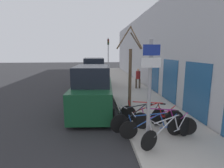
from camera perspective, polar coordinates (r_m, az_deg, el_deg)
ground_plane at (r=13.30m, az=-4.67°, el=-2.85°), size 80.00×80.00×0.00m
sidewalk_curb at (r=16.26m, az=4.37°, el=-0.14°), size 3.20×32.00×0.15m
building_facade at (r=16.28m, az=10.78°, el=10.87°), size 0.23×32.00×6.50m
signpost at (r=5.26m, az=12.13°, el=-2.01°), size 0.57×0.13×3.25m
bicycle_0 at (r=6.09m, az=18.09°, el=-14.58°), size 2.12×1.09×0.87m
bicycle_1 at (r=6.30m, az=13.16°, el=-13.47°), size 2.32×0.44×0.87m
bicycle_2 at (r=6.79m, az=16.38°, el=-11.74°), size 2.09×0.92×0.89m
bicycle_3 at (r=6.83m, az=9.09°, el=-11.07°), size 2.32×0.79×0.97m
bicycle_4 at (r=7.35m, az=12.44°, el=-9.69°), size 2.34×1.03×0.94m
parked_car_0 at (r=8.92m, az=-6.20°, el=-2.42°), size 2.32×4.81×2.38m
parked_car_1 at (r=14.80m, az=-5.85°, el=2.98°), size 1.96×4.59×2.56m
pedestrian_near at (r=14.16m, az=8.51°, el=2.29°), size 0.42×0.35×1.60m
street_tree at (r=8.46m, az=5.98°, el=3.29°), size 1.33×1.44×4.09m
traffic_light at (r=21.07m, az=-1.24°, el=10.39°), size 0.20×0.30×4.50m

